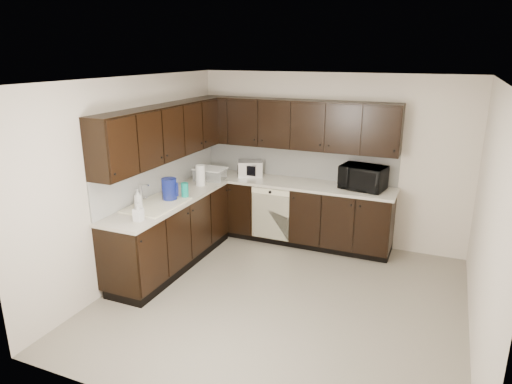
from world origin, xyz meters
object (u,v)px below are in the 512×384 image
Objects in this scene: microwave at (363,177)px; toaster_oven at (250,168)px; sink at (156,210)px; blue_pitcher at (169,190)px; storage_bin at (210,174)px.

microwave is 1.63× the size of toaster_oven.
blue_pitcher is at bearing 81.06° from sink.
toaster_oven is at bearing 43.65° from storage_bin.
blue_pitcher is at bearing -89.81° from storage_bin.
sink is 1.86m from toaster_oven.
microwave is at bearing 24.67° from blue_pitcher.
toaster_oven is 0.85× the size of storage_bin.
storage_bin is 1.09m from blue_pitcher.
blue_pitcher is at bearing -135.70° from microwave.
blue_pitcher is (0.00, -1.09, 0.06)m from storage_bin.
blue_pitcher is (-0.46, -1.53, 0.03)m from toaster_oven.
toaster_oven is at bearing -171.36° from microwave.
blue_pitcher is at bearing -131.13° from toaster_oven.
toaster_oven is 1.60m from blue_pitcher.
sink is 2.80× the size of blue_pitcher.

